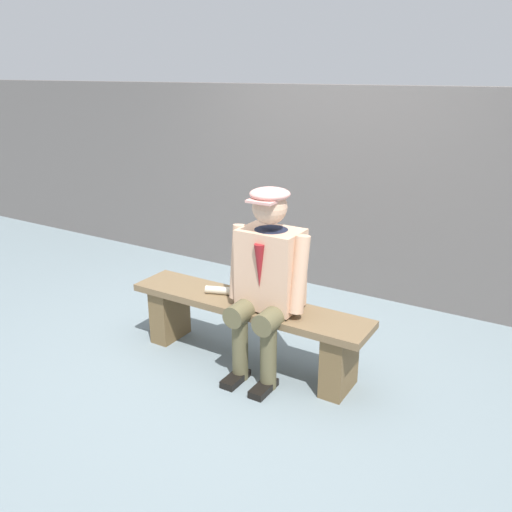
# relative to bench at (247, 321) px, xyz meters

# --- Properties ---
(ground_plane) EXTENTS (30.00, 30.00, 0.00)m
(ground_plane) POSITION_rel_bench_xyz_m (0.00, 0.00, -0.32)
(ground_plane) COLOR slate
(bench) EXTENTS (1.79, 0.37, 0.48)m
(bench) POSITION_rel_bench_xyz_m (0.00, 0.00, 0.00)
(bench) COLOR brown
(bench) RESTS_ON ground
(seated_man) EXTENTS (0.58, 0.54, 1.31)m
(seated_man) POSITION_rel_bench_xyz_m (-0.19, 0.05, 0.41)
(seated_man) COLOR tan
(seated_man) RESTS_ON ground
(rolled_magazine) EXTENTS (0.24, 0.13, 0.06)m
(rolled_magazine) POSITION_rel_bench_xyz_m (0.22, -0.01, 0.18)
(rolled_magazine) COLOR beige
(rolled_magazine) RESTS_ON bench
(stadium_wall) EXTENTS (12.00, 0.24, 1.89)m
(stadium_wall) POSITION_rel_bench_xyz_m (0.00, -1.71, 0.62)
(stadium_wall) COLOR #615C59
(stadium_wall) RESTS_ON ground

